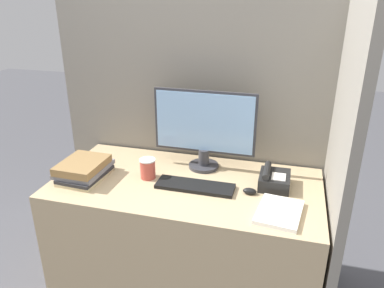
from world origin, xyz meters
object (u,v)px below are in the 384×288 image
(coffee_cup, at_px, (148,168))
(desk_telephone, at_px, (274,180))
(mouse, at_px, (250,191))
(book_stack, at_px, (84,169))
(keyboard, at_px, (195,186))
(monitor, at_px, (204,129))

(coffee_cup, distance_m, desk_telephone, 0.70)
(mouse, height_order, desk_telephone, desk_telephone)
(mouse, xyz_separation_m, book_stack, (-0.93, -0.07, 0.04))
(mouse, relative_size, book_stack, 0.23)
(keyboard, height_order, desk_telephone, desk_telephone)
(book_stack, bearing_deg, coffee_cup, 15.31)
(coffee_cup, bearing_deg, keyboard, -8.46)
(keyboard, xyz_separation_m, mouse, (0.29, 0.01, 0.01))
(book_stack, height_order, desk_telephone, desk_telephone)
(monitor, xyz_separation_m, book_stack, (-0.62, -0.31, -0.19))
(mouse, bearing_deg, monitor, 141.25)
(coffee_cup, relative_size, desk_telephone, 0.59)
(desk_telephone, bearing_deg, book_stack, -170.13)
(mouse, relative_size, coffee_cup, 0.62)
(coffee_cup, height_order, desk_telephone, coffee_cup)
(monitor, height_order, coffee_cup, monitor)
(monitor, bearing_deg, keyboard, -86.91)
(keyboard, bearing_deg, coffee_cup, 171.54)
(mouse, bearing_deg, coffee_cup, 177.00)
(coffee_cup, height_order, book_stack, coffee_cup)
(desk_telephone, bearing_deg, keyboard, -162.42)
(mouse, distance_m, coffee_cup, 0.58)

